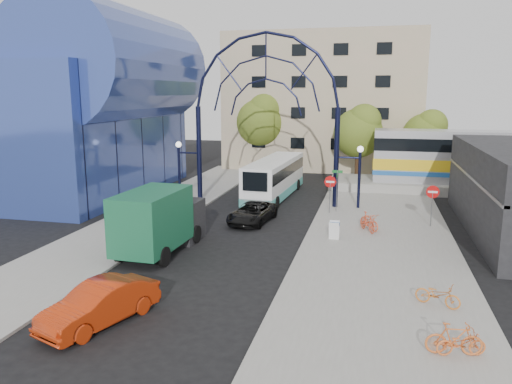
% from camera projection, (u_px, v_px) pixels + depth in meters
% --- Properties ---
extents(ground, '(120.00, 120.00, 0.00)m').
position_uv_depth(ground, '(200.00, 270.00, 22.83)').
color(ground, black).
rests_on(ground, ground).
extents(sidewalk_east, '(8.00, 56.00, 0.12)m').
position_uv_depth(sidewalk_east, '(379.00, 255.00, 24.81)').
color(sidewalk_east, gray).
rests_on(sidewalk_east, ground).
extents(plaza_west, '(5.00, 50.00, 0.12)m').
position_uv_depth(plaza_west, '(132.00, 226.00, 30.02)').
color(plaza_west, gray).
rests_on(plaza_west, ground).
extents(gateway_arch, '(13.64, 0.44, 12.10)m').
position_uv_depth(gateway_arch, '(266.00, 84.00, 34.50)').
color(gateway_arch, black).
rests_on(gateway_arch, ground).
extents(stop_sign, '(0.80, 0.07, 2.50)m').
position_uv_depth(stop_sign, '(330.00, 185.00, 32.79)').
color(stop_sign, slate).
rests_on(stop_sign, sidewalk_east).
extents(do_not_enter_sign, '(0.76, 0.07, 2.48)m').
position_uv_depth(do_not_enter_sign, '(432.00, 196.00, 29.47)').
color(do_not_enter_sign, slate).
rests_on(do_not_enter_sign, sidewalk_east).
extents(street_name_sign, '(0.70, 0.70, 2.80)m').
position_uv_depth(street_name_sign, '(337.00, 182.00, 33.24)').
color(street_name_sign, slate).
rests_on(street_name_sign, sidewalk_east).
extents(sandwich_board, '(0.55, 0.61, 0.99)m').
position_uv_depth(sandwich_board, '(334.00, 228.00, 27.11)').
color(sandwich_board, white).
rests_on(sandwich_board, sidewalk_east).
extents(transit_hall, '(16.50, 18.00, 14.50)m').
position_uv_depth(transit_hall, '(79.00, 109.00, 39.31)').
color(transit_hall, '#324799').
rests_on(transit_hall, ground).
extents(apartment_block, '(20.00, 12.10, 14.00)m').
position_uv_depth(apartment_block, '(325.00, 102.00, 54.35)').
color(apartment_block, tan).
rests_on(apartment_block, ground).
extents(tree_north_a, '(4.48, 4.48, 7.00)m').
position_uv_depth(tree_north_a, '(360.00, 130.00, 45.25)').
color(tree_north_a, '#382314').
rests_on(tree_north_a, ground).
extents(tree_north_b, '(5.12, 5.12, 8.00)m').
position_uv_depth(tree_north_b, '(262.00, 119.00, 51.22)').
color(tree_north_b, '#382314').
rests_on(tree_north_b, ground).
extents(tree_north_c, '(4.16, 4.16, 6.50)m').
position_uv_depth(tree_north_c, '(427.00, 133.00, 45.85)').
color(tree_north_c, '#382314').
rests_on(tree_north_c, ground).
extents(city_bus, '(2.96, 10.75, 2.92)m').
position_uv_depth(city_bus, '(275.00, 177.00, 38.60)').
color(city_bus, white).
rests_on(city_bus, ground).
extents(green_truck, '(2.73, 6.60, 3.28)m').
position_uv_depth(green_truck, '(160.00, 220.00, 25.22)').
color(green_truck, black).
rests_on(green_truck, ground).
extents(black_suv, '(2.62, 4.73, 1.25)m').
position_uv_depth(black_suv, '(252.00, 213.00, 31.03)').
color(black_suv, black).
rests_on(black_suv, ground).
extents(red_sedan, '(2.98, 4.72, 1.47)m').
position_uv_depth(red_sedan, '(100.00, 304.00, 17.42)').
color(red_sedan, '#B52B0B').
rests_on(red_sedan, ground).
extents(bike_near_a, '(1.53, 1.88, 0.96)m').
position_uv_depth(bike_near_a, '(370.00, 221.00, 29.12)').
color(bike_near_a, '#E9562E').
rests_on(bike_near_a, sidewalk_east).
extents(bike_near_b, '(1.30, 1.88, 1.11)m').
position_uv_depth(bike_near_b, '(367.00, 222.00, 28.65)').
color(bike_near_b, '#D3492A').
rests_on(bike_near_b, sidewalk_east).
extents(bike_far_a, '(1.78, 1.20, 0.89)m').
position_uv_depth(bike_far_a, '(438.00, 295.00, 18.64)').
color(bike_far_a, '#CA6E28').
rests_on(bike_far_a, sidewalk_east).
extents(bike_far_b, '(1.77, 0.67, 1.04)m').
position_uv_depth(bike_far_b, '(454.00, 339.00, 15.14)').
color(bike_far_b, '#CC6028').
rests_on(bike_far_b, sidewalk_east).
extents(bike_far_c, '(1.60, 0.89, 0.80)m').
position_uv_depth(bike_far_c, '(461.00, 343.00, 15.12)').
color(bike_far_c, orange).
rests_on(bike_far_c, sidewalk_east).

